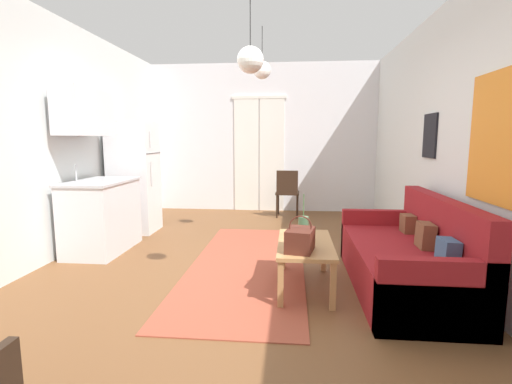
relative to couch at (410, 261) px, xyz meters
name	(u,v)px	position (x,y,z in m)	size (l,w,h in m)	color
ground_plane	(232,286)	(-1.71, 0.03, -0.32)	(4.95, 8.19, 0.10)	brown
wall_back	(262,139)	(-1.71, 3.88, 1.14)	(4.55, 0.13, 2.85)	silver
wall_right	(476,138)	(0.52, 0.03, 1.15)	(0.12, 7.79, 2.85)	silver
wall_left	(12,138)	(-3.94, 0.04, 1.15)	(0.12, 7.79, 2.85)	silver
area_rug	(248,264)	(-1.61, 0.53, -0.27)	(1.25, 3.25, 0.01)	#9E4733
couch	(410,261)	(0.00, 0.00, 0.00)	(0.86, 1.93, 0.87)	maroon
coffee_table	(305,248)	(-0.99, -0.05, 0.11)	(0.51, 1.02, 0.44)	#B27F4C
bamboo_vase	(303,228)	(-1.01, 0.05, 0.28)	(0.10, 0.10, 0.45)	#47704C
handbag	(300,239)	(-1.05, -0.33, 0.27)	(0.28, 0.35, 0.31)	#512319
refrigerator	(134,177)	(-3.51, 1.94, 0.56)	(0.66, 0.59, 1.67)	white
kitchen_counter	(98,192)	(-3.54, 0.90, 0.48)	(0.63, 1.05, 2.02)	silver
accent_chair	(287,191)	(-1.20, 3.20, 0.21)	(0.43, 0.42, 0.86)	black
pendant_lamp_near	(250,60)	(-1.48, -0.32, 1.79)	(0.22, 0.22, 0.90)	black
pendant_lamp_far	(262,70)	(-1.53, 1.52, 2.03)	(0.23, 0.23, 0.66)	black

